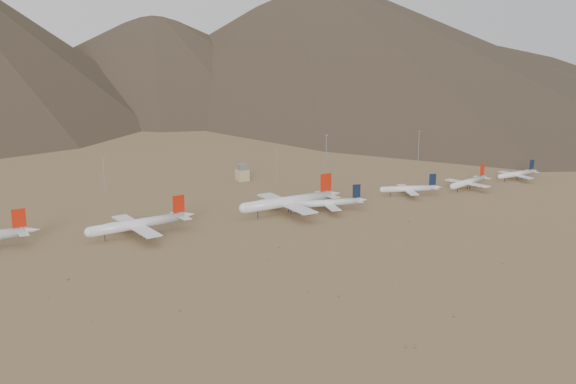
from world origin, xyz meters
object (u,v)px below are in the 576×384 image
widebody_centre (138,224)px  widebody_east (288,201)px  narrowbody_b (410,189)px  control_tower (242,173)px  narrowbody_a (331,203)px

widebody_centre → widebody_east: 93.19m
widebody_centre → widebody_east: (93.13, 3.30, 0.77)m
narrowbody_b → control_tower: (-80.41, 92.11, 0.73)m
widebody_centre → narrowbody_b: size_ratio=1.55×
widebody_east → narrowbody_b: size_ratio=1.74×
widebody_east → narrowbody_a: bearing=-18.4°
widebody_centre → narrowbody_a: widebody_centre is taller
narrowbody_a → narrowbody_b: narrowbody_a is taller
control_tower → widebody_centre: bearing=-137.0°
widebody_centre → widebody_east: widebody_east is taller
narrowbody_b → widebody_centre: bearing=-159.5°
widebody_centre → narrowbody_a: bearing=-8.6°
widebody_east → control_tower: (11.67, 94.39, -2.03)m
widebody_centre → narrowbody_b: 185.30m
control_tower → narrowbody_b: bearing=-48.9°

